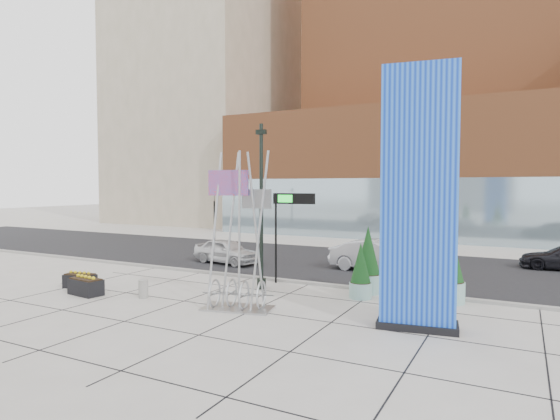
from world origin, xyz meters
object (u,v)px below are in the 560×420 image
at_px(car_white_west, 226,251).
at_px(public_art_sculpture, 238,268).
at_px(car_silver_mid, 377,256).
at_px(concrete_bollard, 143,289).
at_px(lamp_post, 261,222).
at_px(overhead_street_sign, 290,206).
at_px(blue_pylon, 419,203).

bearing_deg(car_white_west, public_art_sculpture, -134.19).
bearing_deg(car_silver_mid, concrete_bollard, 150.74).
height_order(lamp_post, car_white_west, lamp_post).
bearing_deg(lamp_post, concrete_bollard, -132.25).
height_order(car_white_west, car_silver_mid, car_silver_mid).
bearing_deg(overhead_street_sign, public_art_sculpture, -94.40).
xyz_separation_m(concrete_bollard, overhead_street_sign, (3.96, 4.93, 3.13)).
bearing_deg(concrete_bollard, car_white_west, 101.50).
relative_size(blue_pylon, public_art_sculpture, 1.43).
distance_m(concrete_bollard, car_silver_mid, 11.80).
distance_m(public_art_sculpture, car_white_west, 9.93).
xyz_separation_m(overhead_street_sign, car_silver_mid, (2.59, 4.88, -2.70)).
distance_m(lamp_post, overhead_street_sign, 1.61).
relative_size(public_art_sculpture, concrete_bollard, 7.81).
relative_size(lamp_post, public_art_sculpture, 1.25).
distance_m(blue_pylon, car_silver_mid, 10.10).
height_order(blue_pylon, concrete_bollard, blue_pylon).
xyz_separation_m(blue_pylon, lamp_post, (-7.05, 2.64, -1.01)).
relative_size(overhead_street_sign, car_silver_mid, 0.84).
height_order(lamp_post, public_art_sculpture, lamp_post).
relative_size(concrete_bollard, car_silver_mid, 0.15).
bearing_deg(public_art_sculpture, blue_pylon, -5.74).
relative_size(concrete_bollard, overhead_street_sign, 0.18).
height_order(lamp_post, overhead_street_sign, lamp_post).
relative_size(lamp_post, car_silver_mid, 1.45).
relative_size(blue_pylon, lamp_post, 1.15).
relative_size(lamp_post, car_white_west, 1.72).
relative_size(concrete_bollard, car_white_west, 0.18).
bearing_deg(public_art_sculpture, concrete_bollard, 172.33).
bearing_deg(car_white_west, car_silver_mid, -70.04).
height_order(lamp_post, concrete_bollard, lamp_post).
distance_m(car_white_west, car_silver_mid, 8.37).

